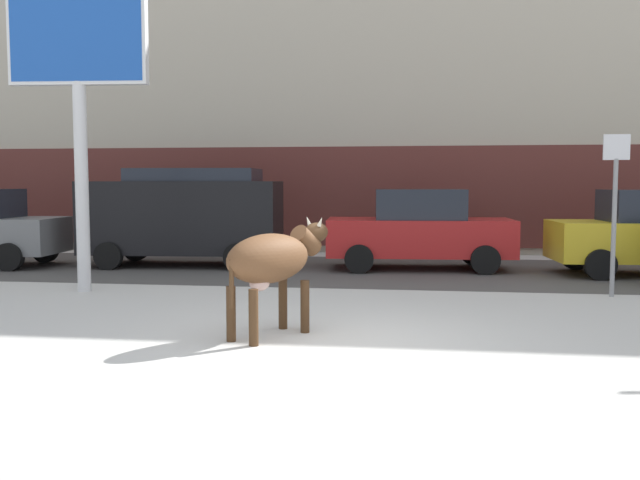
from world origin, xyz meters
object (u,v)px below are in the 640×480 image
object	(u,v)px
pedestrian_by_cars	(452,225)
cow_brown	(272,260)
car_red_sedan	(419,230)
street_sign	(615,201)
billboard	(78,53)
pedestrian_near_billboard	(430,225)
car_black_van	(184,214)

from	to	relation	value
pedestrian_by_cars	cow_brown	bearing A→B (deg)	-105.46
car_red_sedan	street_sign	size ratio (longest dim) A/B	1.53
billboard	pedestrian_near_billboard	size ratio (longest dim) A/B	3.21
billboard	pedestrian_by_cars	xyz separation A→B (m)	(6.95, 6.61, -3.43)
car_black_van	cow_brown	bearing A→B (deg)	-63.17
cow_brown	pedestrian_near_billboard	xyz separation A→B (m)	(2.14, 9.85, -0.11)
cow_brown	pedestrian_by_cars	size ratio (longest dim) A/B	1.06
car_black_van	street_sign	distance (m)	9.56
car_black_van	pedestrian_by_cars	bearing A→B (deg)	21.37
pedestrian_near_billboard	pedestrian_by_cars	xyz separation A→B (m)	(0.59, 0.00, 0.00)
cow_brown	pedestrian_by_cars	xyz separation A→B (m)	(2.72, 9.85, -0.11)
pedestrian_near_billboard	pedestrian_by_cars	bearing A→B (deg)	0.00
pedestrian_near_billboard	pedestrian_by_cars	size ratio (longest dim) A/B	1.00
car_black_van	pedestrian_near_billboard	distance (m)	6.38
car_red_sedan	street_sign	distance (m)	4.89
billboard	car_red_sedan	size ratio (longest dim) A/B	1.29
billboard	car_black_van	distance (m)	5.15
cow_brown	street_sign	bearing A→B (deg)	37.01
car_black_van	pedestrian_by_cars	size ratio (longest dim) A/B	2.73
cow_brown	car_red_sedan	distance (m)	7.65
car_red_sedan	pedestrian_by_cars	size ratio (longest dim) A/B	2.49
car_red_sedan	pedestrian_near_billboard	bearing A→B (deg)	83.72
billboard	car_black_van	world-z (taller)	billboard
street_sign	car_black_van	bearing A→B (deg)	159.17
car_black_van	billboard	bearing A→B (deg)	-97.20
car_red_sedan	pedestrian_by_cars	bearing A→B (deg)	70.66
car_red_sedan	car_black_van	bearing A→B (deg)	-179.14
pedestrian_near_billboard	pedestrian_by_cars	world-z (taller)	same
car_black_van	car_red_sedan	size ratio (longest dim) A/B	1.09
car_red_sedan	billboard	bearing A→B (deg)	-145.56
cow_brown	car_red_sedan	size ratio (longest dim) A/B	0.43
billboard	pedestrian_near_billboard	xyz separation A→B (m)	(6.36, 6.61, -3.43)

